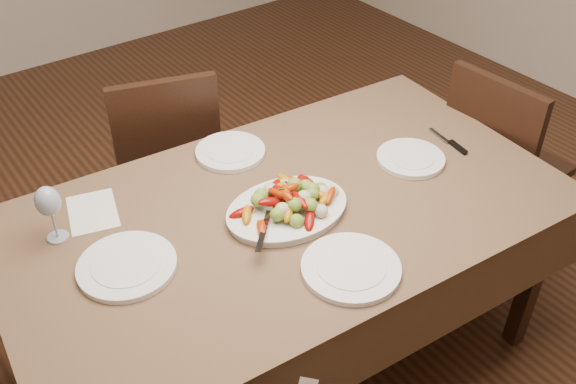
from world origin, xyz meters
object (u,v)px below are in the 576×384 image
Objects in this scene: plate_far at (230,152)px; plate_near at (351,268)px; chair_far at (166,159)px; dining_table at (288,288)px; plate_right at (411,159)px; chair_right at (506,166)px; serving_platter at (287,211)px; wine_glass at (51,212)px; plate_left at (127,266)px.

plate_near is (-0.04, -0.72, 0.00)m from plate_far.
dining_table is at bearing 109.12° from chair_far.
dining_table is 0.52m from plate_near.
chair_far is 1.25m from plate_near.
plate_right reaches higher than dining_table.
plate_right is (-0.62, 0.00, 0.29)m from chair_right.
plate_right is (0.54, -0.02, -0.00)m from serving_platter.
serving_platter is 1.37× the size of plate_near.
chair_right reaches higher than dining_table.
wine_glass is (-1.79, 0.35, 0.39)m from chair_right.
serving_platter is at bearing -95.44° from plate_far.
plate_right is at bearing -5.42° from plate_left.
plate_near is (0.52, -0.40, 0.00)m from plate_left.
dining_table is 1.94× the size of chair_far.
chair_far is 4.64× the size of wine_glass.
dining_table is 0.67m from plate_left.
plate_near is at bearing -151.34° from plate_right.
plate_right is 0.65m from plate_far.
chair_far is at bearing 41.81° from wine_glass.
plate_far is (-0.50, 0.42, 0.00)m from plate_right.
serving_platter is 1.57× the size of plate_far.
wine_glass is (-0.11, 0.25, 0.09)m from plate_left.
wine_glass reaches higher than serving_platter.
dining_table is at bearing 174.49° from plate_right.
serving_platter is 1.38× the size of plate_left.
wine_glass reaches higher than plate_far.
plate_near is at bearing -37.29° from plate_left.
plate_far is (0.56, 0.32, 0.00)m from plate_left.
plate_far is at bearing 6.03° from wine_glass.
dining_table is 0.88m from chair_far.
wine_glass is (-1.17, 0.35, 0.09)m from plate_right.
plate_right is 1.19× the size of wine_glass.
wine_glass reaches higher than plate_right.
chair_far is 1.02m from plate_left.
wine_glass reaches higher than plate_near.
chair_far is 3.74× the size of plate_far.
plate_left is at bearing 174.67° from dining_table.
chair_right is 3.90× the size of plate_right.
plate_left is 1.14× the size of plate_far.
wine_glass is at bearing 59.45° from chair_far.
plate_right is 0.96× the size of plate_far.
plate_near is at bearing -94.56° from dining_table.
chair_far is at bearing 89.95° from serving_platter.
chair_right reaches higher than plate_left.
dining_table is 1.14m from chair_right.
dining_table is at bearing 84.22° from chair_right.
chair_right reaches higher than plate_right.
plate_left is (-0.55, 0.05, 0.39)m from dining_table.
plate_far is at bearing 84.56° from serving_platter.
plate_near is (-1.16, -0.29, 0.29)m from chair_right.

